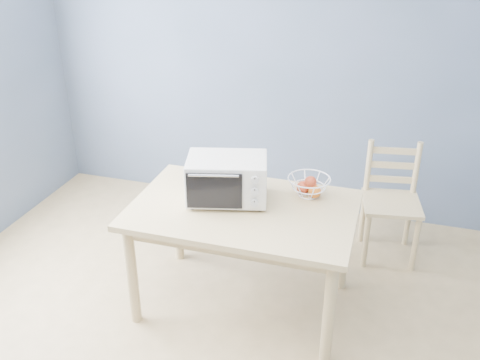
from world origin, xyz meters
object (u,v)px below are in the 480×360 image
(dining_table, at_px, (243,221))
(dining_chair, at_px, (391,203))
(toaster_oven, at_px, (224,178))
(fruit_basket, at_px, (309,186))

(dining_table, height_order, dining_chair, dining_chair)
(dining_table, xyz_separation_m, dining_chair, (0.89, 0.91, -0.21))
(dining_chair, bearing_deg, toaster_oven, -149.70)
(dining_table, height_order, fruit_basket, fruit_basket)
(toaster_oven, relative_size, fruit_basket, 1.54)
(dining_table, relative_size, toaster_oven, 2.49)
(dining_table, relative_size, dining_chair, 1.58)
(dining_table, bearing_deg, fruit_basket, 36.71)
(dining_table, height_order, toaster_oven, toaster_oven)
(toaster_oven, height_order, dining_chair, toaster_oven)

